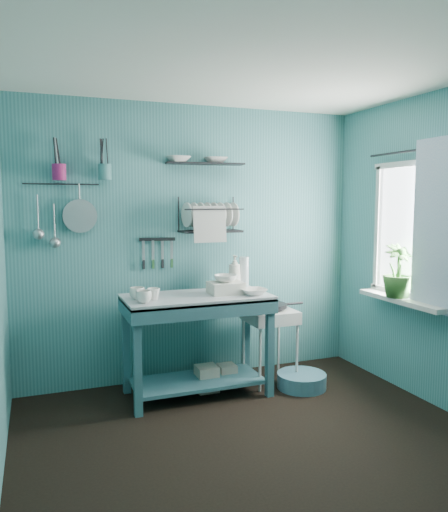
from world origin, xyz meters
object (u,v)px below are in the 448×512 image
object	(u,v)px
mug_left	(144,297)
mug_right	(137,293)
storage_tin_small	(227,376)
hotplate_stand	(270,346)
soap_bottle	(235,272)
work_counter	(197,345)
colander	(80,216)
mug_mid	(154,294)
utensil_cup_magenta	(59,172)
floor_basin	(302,381)
dish_rack	(210,215)
water_bottle	(244,272)
frying_pan	(270,306)
potted_plant	(398,271)
wash_tub	(226,288)
storage_tin_large	(207,378)
utensil_cup_teal	(105,172)

from	to	relation	value
mug_left	mug_right	bearing A→B (deg)	97.13
storage_tin_small	hotplate_stand	bearing A→B (deg)	-4.41
soap_bottle	hotplate_stand	xyz separation A→B (m)	(0.28, -0.15, -0.67)
work_counter	storage_tin_small	size ratio (longest dim) A/B	6.06
work_counter	colander	size ratio (longest dim) A/B	4.33
mug_left	mug_mid	size ratio (longest dim) A/B	1.23
mug_left	mug_right	xyz separation A→B (m)	(-0.02, 0.16, 0.00)
utensil_cup_magenta	mug_right	bearing A→B (deg)	-35.28
hotplate_stand	colander	distance (m)	2.01
hotplate_stand	floor_basin	bearing A→B (deg)	-56.12
soap_bottle	dish_rack	bearing A→B (deg)	143.64
hotplate_stand	dish_rack	size ratio (longest dim) A/B	1.22
mug_left	mug_mid	distance (m)	0.14
water_bottle	dish_rack	xyz separation A→B (m)	(-0.28, 0.11, 0.52)
dish_rack	floor_basin	bearing A→B (deg)	-40.88
mug_right	colander	distance (m)	0.83
mug_mid	hotplate_stand	xyz separation A→B (m)	(1.08, 0.11, -0.57)
frying_pan	floor_basin	bearing A→B (deg)	-49.14
mug_left	storage_tin_small	size ratio (longest dim) A/B	0.61
work_counter	colander	world-z (taller)	colander
mug_right	soap_bottle	size ratio (longest dim) A/B	0.41
mug_left	utensil_cup_magenta	bearing A→B (deg)	135.98
soap_bottle	mug_left	bearing A→B (deg)	-158.20
floor_basin	hotplate_stand	bearing A→B (deg)	130.86
potted_plant	water_bottle	bearing A→B (deg)	144.96
work_counter	mug_mid	xyz separation A→B (m)	(-0.38, -0.06, 0.48)
wash_tub	storage_tin_large	bearing A→B (deg)	154.98
mug_left	soap_bottle	xyz separation A→B (m)	(0.90, 0.36, 0.10)
mug_left	utensil_cup_magenta	world-z (taller)	utensil_cup_magenta
hotplate_stand	colander	size ratio (longest dim) A/B	2.40
utensil_cup_teal	storage_tin_small	world-z (taller)	utensil_cup_teal
wash_tub	hotplate_stand	world-z (taller)	wash_tub
colander	mug_right	bearing A→B (deg)	-46.87
dish_rack	potted_plant	bearing A→B (deg)	-35.66
work_counter	mug_right	xyz separation A→B (m)	(-0.50, 0.00, 0.48)
work_counter	utensil_cup_teal	world-z (taller)	utensil_cup_teal
mug_mid	storage_tin_small	xyz separation A→B (m)	(0.68, 0.14, -0.80)
work_counter	storage_tin_large	xyz separation A→B (m)	(0.10, 0.05, -0.32)
mug_right	frying_pan	world-z (taller)	mug_right
mug_left	dish_rack	distance (m)	1.07
mug_mid	storage_tin_large	xyz separation A→B (m)	(0.48, 0.11, -0.79)
water_bottle	mug_left	bearing A→B (deg)	-159.19
colander	storage_tin_large	size ratio (longest dim) A/B	1.27
wash_tub	frying_pan	xyz separation A→B (m)	(0.45, 0.07, -0.20)
wash_tub	utensil_cup_magenta	distance (m)	1.66
utensil_cup_magenta	floor_basin	world-z (taller)	utensil_cup_magenta
mug_mid	potted_plant	size ratio (longest dim) A/B	0.22
water_bottle	storage_tin_large	xyz separation A→B (m)	(-0.42, -0.17, -0.89)
frying_pan	storage_tin_large	xyz separation A→B (m)	(-0.60, 0.00, -0.60)
mug_left	mug_mid	bearing A→B (deg)	45.00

